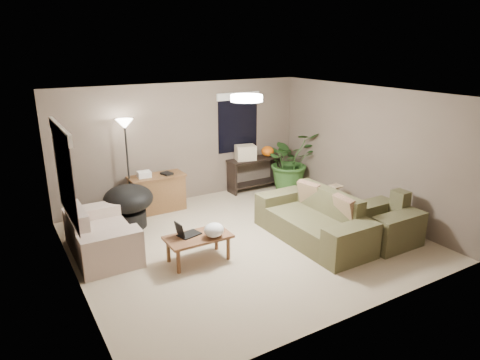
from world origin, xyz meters
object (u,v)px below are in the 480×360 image
console_table (255,171)px  houseplant (290,167)px  cat_scratching_post (335,198)px  floor_lamp (126,136)px  armchair (384,225)px  desk (158,193)px  papasan_chair (129,203)px  loveseat (100,237)px  main_sofa (314,223)px  coffee_table (198,240)px

console_table → houseplant: 0.83m
houseplant → cat_scratching_post: houseplant is taller
floor_lamp → houseplant: bearing=-4.8°
armchair → console_table: size_ratio=0.77×
desk → papasan_chair: 0.88m
desk → console_table: 2.41m
floor_lamp → loveseat: bearing=-124.0°
loveseat → desk: bearing=42.1°
main_sofa → loveseat: size_ratio=1.38×
armchair → floor_lamp: bearing=134.9°
main_sofa → console_table: size_ratio=1.69×
loveseat → houseplant: 4.73m
main_sofa → console_table: bearing=78.8°
main_sofa → armchair: same height
coffee_table → houseplant: bearing=32.0°
console_table → papasan_chair: papasan_chair is taller
console_table → cat_scratching_post: 2.03m
papasan_chair → houseplant: (3.86, 0.25, 0.07)m
loveseat → floor_lamp: 2.11m
main_sofa → console_table: 2.83m
console_table → cat_scratching_post: console_table is taller
main_sofa → console_table: main_sofa is taller
main_sofa → houseplant: houseplant is taller
loveseat → desk: 1.98m
loveseat → armchair: size_ratio=1.60×
main_sofa → floor_lamp: (-2.38, 2.71, 1.30)m
main_sofa → papasan_chair: 3.37m
papasan_chair → cat_scratching_post: bearing=-17.7°
floor_lamp → houseplant: size_ratio=1.40×
main_sofa → coffee_table: size_ratio=2.20×
desk → coffee_table: bearing=-94.9°
coffee_table → desk: bearing=85.1°
armchair → desk: size_ratio=0.91×
main_sofa → cat_scratching_post: size_ratio=4.40×
loveseat → coffee_table: 1.62m
houseplant → coffee_table: bearing=-148.0°
houseplant → armchair: bearing=-95.7°
coffee_table → floor_lamp: floor_lamp is taller
coffee_table → desk: desk is taller
papasan_chair → floor_lamp: floor_lamp is taller
main_sofa → desk: main_sofa is taller
desk → loveseat: bearing=-137.9°
main_sofa → armchair: bearing=-34.4°
papasan_chair → houseplant: bearing=3.6°
main_sofa → cat_scratching_post: bearing=34.5°
armchair → cat_scratching_post: (0.35, 1.57, -0.08)m
floor_lamp → console_table: bearing=1.4°
houseplant → floor_lamp: bearing=175.2°
armchair → cat_scratching_post: bearing=77.6°
armchair → houseplant: houseplant is taller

